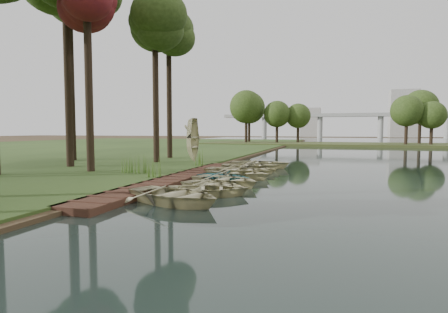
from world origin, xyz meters
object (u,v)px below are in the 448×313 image
(boardwalk, at_px, (177,180))
(rowboat_1, at_px, (208,187))
(stored_rowboat, at_px, (194,158))
(rowboat_0, at_px, (174,193))
(rowboat_2, at_px, (213,183))

(boardwalk, relative_size, rowboat_1, 4.87)
(stored_rowboat, bearing_deg, rowboat_0, -159.17)
(rowboat_1, distance_m, rowboat_2, 1.28)
(rowboat_0, distance_m, rowboat_2, 3.17)
(rowboat_1, height_order, stored_rowboat, stored_rowboat)
(rowboat_2, relative_size, stored_rowboat, 0.95)
(boardwalk, xyz_separation_m, stored_rowboat, (-2.33, 8.30, 0.49))
(rowboat_0, distance_m, stored_rowboat, 14.39)
(rowboat_1, bearing_deg, boardwalk, 23.40)
(rowboat_0, bearing_deg, boardwalk, 44.91)
(rowboat_0, relative_size, rowboat_1, 1.18)
(boardwalk, bearing_deg, rowboat_0, -66.60)
(boardwalk, xyz_separation_m, rowboat_2, (2.71, -2.19, 0.22))
(rowboat_1, xyz_separation_m, rowboat_2, (-0.18, 1.27, -0.02))
(boardwalk, height_order, stored_rowboat, stored_rowboat)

